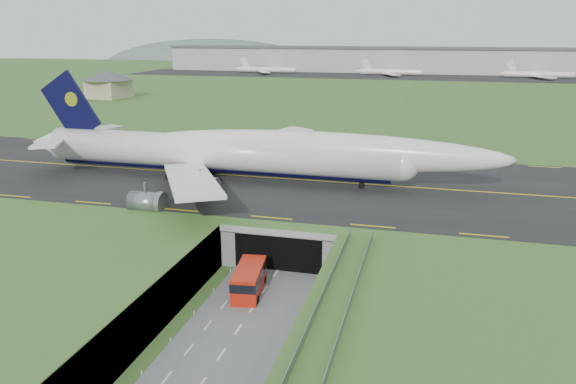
# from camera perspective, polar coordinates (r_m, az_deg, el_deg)

# --- Properties ---
(ground) EXTENTS (900.00, 900.00, 0.00)m
(ground) POSITION_cam_1_polar(r_m,az_deg,el_deg) (69.09, -2.84, -10.72)
(ground) COLOR #3D6127
(ground) RESTS_ON ground
(airfield_deck) EXTENTS (800.00, 800.00, 6.00)m
(airfield_deck) POSITION_cam_1_polar(r_m,az_deg,el_deg) (67.79, -2.87, -8.46)
(airfield_deck) COLOR gray
(airfield_deck) RESTS_ON ground
(trench_road) EXTENTS (12.00, 75.00, 0.20)m
(trench_road) POSITION_cam_1_polar(r_m,az_deg,el_deg) (62.78, -4.93, -13.61)
(trench_road) COLOR slate
(trench_road) RESTS_ON ground
(taxiway) EXTENTS (800.00, 44.00, 0.18)m
(taxiway) POSITION_cam_1_polar(r_m,az_deg,el_deg) (96.94, 2.91, 1.09)
(taxiway) COLOR black
(taxiway) RESTS_ON airfield_deck
(tunnel_portal) EXTENTS (17.00, 22.30, 6.00)m
(tunnel_portal) POSITION_cam_1_polar(r_m,az_deg,el_deg) (82.58, 0.58, -3.59)
(tunnel_portal) COLOR gray
(tunnel_portal) RESTS_ON ground
(guideway) EXTENTS (3.00, 53.00, 7.05)m
(guideway) POSITION_cam_1_polar(r_m,az_deg,el_deg) (47.94, 3.11, -16.52)
(guideway) COLOR #A8A8A3
(guideway) RESTS_ON ground
(jumbo_jet) EXTENTS (86.38, 57.03, 18.86)m
(jumbo_jet) POSITION_cam_1_polar(r_m,az_deg,el_deg) (95.99, -3.91, 3.98)
(jumbo_jet) COLOR white
(jumbo_jet) RESTS_ON ground
(shuttle_tram) EXTENTS (4.21, 8.61, 3.35)m
(shuttle_tram) POSITION_cam_1_polar(r_m,az_deg,el_deg) (69.51, -3.97, -8.89)
(shuttle_tram) COLOR red
(shuttle_tram) RESTS_ON ground
(service_building) EXTENTS (21.73, 21.73, 10.45)m
(service_building) POSITION_cam_1_polar(r_m,az_deg,el_deg) (229.48, -17.79, 10.60)
(service_building) COLOR tan
(service_building) RESTS_ON ground
(cargo_terminal) EXTENTS (320.00, 67.00, 15.60)m
(cargo_terminal) POSITION_cam_1_polar(r_m,az_deg,el_deg) (359.08, 11.83, 13.02)
(cargo_terminal) COLOR #B2B2B2
(cargo_terminal) RESTS_ON ground
(distant_hills) EXTENTS (700.00, 91.00, 60.00)m
(distant_hills) POSITION_cam_1_polar(r_m,az_deg,el_deg) (492.15, 20.21, 11.03)
(distant_hills) COLOR #54655E
(distant_hills) RESTS_ON ground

